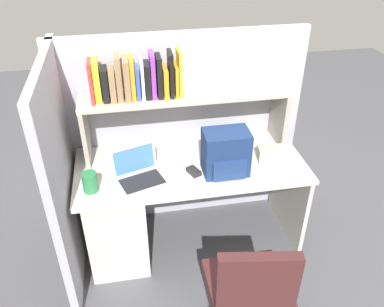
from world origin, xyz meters
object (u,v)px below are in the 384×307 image
Objects in this scene: laptop at (139,173)px; computer_mouse at (194,171)px; tissue_box at (273,154)px; backpack at (226,153)px; paper_cup at (178,168)px; office_chair at (248,303)px; snack_canister at (90,182)px.

computer_mouse is at bearing 0.70° from laptop.
backpack is at bearing -159.74° from tissue_box.
paper_cup is at bearing 171.67° from backpack.
tissue_box is at bearing -17.58° from computer_mouse.
snack_canister is at bearing -33.08° from office_chair.
laptop reaches higher than paper_cup.
computer_mouse is at bearing -70.20° from office_chair.
office_chair is (0.26, -0.84, -0.38)m from paper_cup.
snack_canister reaches higher than computer_mouse.
snack_canister is at bearing 162.09° from computer_mouse.
backpack is at bearing -1.56° from laptop.
laptop is 0.32m from snack_canister.
laptop is at bearing -173.28° from paper_cup.
office_chair is at bearing -42.05° from snack_canister.
backpack is 0.89m from snack_canister.
snack_canister reaches higher than tissue_box.
backpack reaches higher than tissue_box.
laptop reaches higher than office_chair.
computer_mouse is at bearing -165.99° from tissue_box.
backpack is 3.62× the size of paper_cup.
paper_cup is (0.26, 0.03, -0.01)m from laptop.
snack_canister is (-0.31, -0.06, 0.02)m from laptop.
backpack is 1.40× the size of tissue_box.
laptop reaches higher than tissue_box.
laptop is 1.69× the size of tissue_box.
snack_canister is (-0.57, -0.09, 0.02)m from paper_cup.
backpack is 0.34m from paper_cup.
office_chair is at bearing -72.66° from paper_cup.
tissue_box reaches higher than paper_cup.
laptop is 0.40× the size of office_chair.
paper_cup is (-0.32, 0.05, -0.11)m from backpack.
laptop reaches higher than snack_canister.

